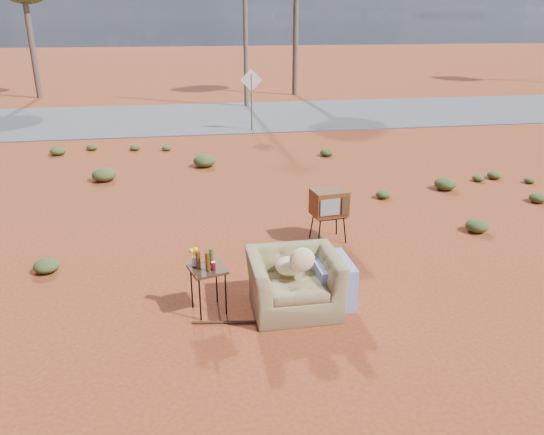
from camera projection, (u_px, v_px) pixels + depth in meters
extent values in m
plane|color=#993D1E|center=(260.00, 296.00, 7.87)|extent=(140.00, 140.00, 0.00)
cube|color=#565659|center=(206.00, 117.00, 21.68)|extent=(140.00, 7.00, 0.04)
imported|color=olive|center=(294.00, 273.00, 7.38)|extent=(1.26, 0.82, 1.10)
ellipsoid|color=beige|center=(289.00, 266.00, 7.39)|extent=(0.40, 0.40, 0.23)
ellipsoid|color=beige|center=(302.00, 260.00, 7.09)|extent=(0.35, 0.17, 0.35)
cube|color=navy|center=(331.00, 280.00, 7.66)|extent=(0.53, 0.82, 0.64)
cube|color=black|center=(328.00, 216.00, 9.67)|extent=(0.59, 0.48, 0.03)
cylinder|color=black|center=(319.00, 233.00, 9.52)|extent=(0.03, 0.03, 0.49)
cylinder|color=black|center=(345.00, 230.00, 9.65)|extent=(0.03, 0.03, 0.49)
cylinder|color=black|center=(312.00, 226.00, 9.86)|extent=(0.03, 0.03, 0.49)
cylinder|color=black|center=(336.00, 223.00, 9.99)|extent=(0.03, 0.03, 0.49)
cube|color=brown|center=(329.00, 203.00, 9.58)|extent=(0.66, 0.54, 0.47)
cube|color=gray|center=(330.00, 207.00, 9.33)|extent=(0.36, 0.07, 0.29)
cube|color=#472D19|center=(345.00, 206.00, 9.41)|extent=(0.14, 0.04, 0.33)
cube|color=#392315|center=(207.00, 269.00, 7.26)|extent=(0.57, 0.57, 0.04)
cylinder|color=black|center=(200.00, 299.00, 7.15)|extent=(0.02, 0.02, 0.65)
cylinder|color=black|center=(226.00, 293.00, 7.30)|extent=(0.02, 0.02, 0.65)
cylinder|color=black|center=(192.00, 287.00, 7.46)|extent=(0.02, 0.02, 0.65)
cylinder|color=black|center=(216.00, 282.00, 7.61)|extent=(0.02, 0.02, 0.65)
cylinder|color=#542E0E|center=(198.00, 260.00, 7.21)|extent=(0.06, 0.06, 0.24)
cylinder|color=#542E0E|center=(208.00, 262.00, 7.14)|extent=(0.06, 0.06, 0.26)
cylinder|color=#285725|center=(211.00, 257.00, 7.33)|extent=(0.06, 0.06, 0.22)
cylinder|color=red|center=(213.00, 266.00, 7.18)|extent=(0.06, 0.06, 0.12)
cylinder|color=silver|center=(194.00, 262.00, 7.29)|extent=(0.07, 0.07, 0.13)
ellipsoid|color=#FFFA1A|center=(194.00, 252.00, 7.24)|extent=(0.15, 0.15, 0.11)
cylinder|color=#4C2614|center=(248.00, 322.00, 7.19)|extent=(1.52, 0.25, 0.04)
cylinder|color=brown|center=(252.00, 103.00, 18.80)|extent=(0.06, 0.06, 2.00)
cube|color=silver|center=(251.00, 80.00, 18.52)|extent=(0.78, 0.04, 0.78)
cylinder|color=brown|center=(30.00, 36.00, 25.80)|extent=(0.28, 0.28, 6.00)
cylinder|color=brown|center=(296.00, 24.00, 26.75)|extent=(0.28, 0.28, 7.00)
cylinder|color=brown|center=(245.00, 13.00, 22.88)|extent=(0.20, 0.20, 8.00)
ellipsoid|color=#415123|center=(477.00, 226.00, 10.20)|extent=(0.44, 0.44, 0.24)
ellipsoid|color=#415123|center=(104.00, 175.00, 13.33)|extent=(0.60, 0.60, 0.33)
ellipsoid|color=#415123|center=(494.00, 175.00, 13.52)|extent=(0.36, 0.36, 0.20)
ellipsoid|color=#415123|center=(327.00, 152.00, 15.71)|extent=(0.40, 0.40, 0.22)
ellipsoid|color=#415123|center=(167.00, 148.00, 16.36)|extent=(0.30, 0.30, 0.17)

